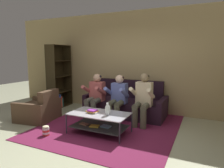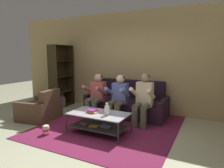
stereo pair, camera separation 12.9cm
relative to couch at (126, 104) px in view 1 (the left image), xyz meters
name	(u,v)px [view 1 (the left image)]	position (x,y,z in m)	size (l,w,h in m)	color
ground	(89,140)	(-0.04, -1.90, -0.30)	(16.80, 16.80, 0.00)	#B6BA95
back_partition	(132,62)	(-0.04, 0.56, 1.15)	(8.40, 0.12, 2.90)	tan
couch	(126,104)	(0.00, 0.00, 0.00)	(2.17, 0.95, 0.94)	black
person_seated_left	(95,94)	(-0.65, -0.57, 0.34)	(0.50, 0.58, 1.16)	#535548
person_seated_middle	(118,96)	(0.00, -0.57, 0.34)	(0.50, 0.58, 1.16)	#54543F
person_seated_right	(143,97)	(0.65, -0.56, 0.37)	(0.50, 0.58, 1.22)	#54533F
coffee_table	(99,120)	(-0.03, -1.49, -0.01)	(1.25, 0.68, 0.44)	#B8B6BF
area_rug	(112,124)	(-0.01, -0.87, -0.29)	(3.00, 3.43, 0.01)	maroon
vase	(108,110)	(0.20, -1.54, 0.26)	(0.11, 0.11, 0.26)	silver
book_stack	(92,111)	(-0.17, -1.52, 0.17)	(0.27, 0.22, 0.07)	silver
bookshelf	(57,82)	(-2.30, -0.11, 0.50)	(0.38, 0.87, 1.96)	black
armchair	(39,110)	(-1.85, -1.36, -0.04)	(0.97, 1.01, 0.78)	#4E3826
popcorn_tub	(46,131)	(-0.95, -2.08, -0.19)	(0.14, 0.14, 0.22)	red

